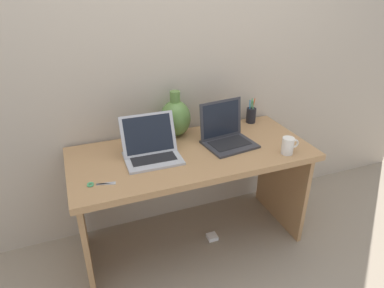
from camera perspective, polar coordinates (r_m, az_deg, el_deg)
ground_plane at (r=2.53m, az=0.00°, el=-15.79°), size 6.00×6.00×0.00m
back_wall at (r=2.27m, az=-3.50°, el=13.69°), size 4.40×0.04×2.40m
desk at (r=2.19m, az=0.00°, el=-4.75°), size 1.49×0.67×0.72m
laptop_left at (r=2.04m, az=-6.92°, el=-0.49°), size 0.33×0.27×0.25m
laptop_right at (r=2.20m, az=5.62°, el=1.97°), size 0.34×0.29×0.26m
green_vase at (r=2.27m, az=-2.78°, el=4.45°), size 0.20×0.20×0.31m
coffee_mug at (r=2.14m, az=15.79°, el=-0.27°), size 0.11×0.07×0.11m
pen_cup at (r=2.53m, az=9.86°, el=4.82°), size 0.07×0.07×0.18m
scissors at (r=1.86m, az=-15.77°, el=-6.50°), size 0.15×0.06×0.01m
power_brick at (r=2.54m, az=3.39°, el=-15.26°), size 0.07×0.07×0.03m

